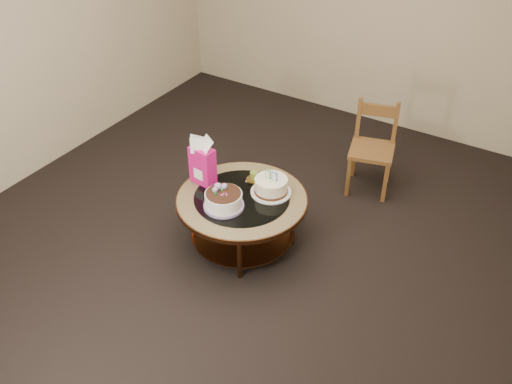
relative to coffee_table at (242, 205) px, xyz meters
The scene contains 8 objects.
ground 0.38m from the coffee_table, 164.05° to the left, with size 5.00×5.00×0.00m, color black.
room_walls 1.16m from the coffee_table, 164.05° to the left, with size 4.52×5.02×2.61m.
coffee_table is the anchor object (origin of this frame).
decorated_cake 0.23m from the coffee_table, 105.47° to the right, with size 0.30×0.30×0.18m.
cream_cake 0.27m from the coffee_table, 45.40° to the left, with size 0.32×0.32×0.20m.
gift_bag 0.46m from the coffee_table, behind, with size 0.21×0.16×0.40m.
pillar_candle 0.26m from the coffee_table, 98.52° to the left, with size 0.12×0.12×0.09m.
dining_chair 1.39m from the coffee_table, 66.58° to the left, with size 0.46×0.46×0.82m.
Camera 1 is at (1.94, -2.92, 3.07)m, focal length 40.00 mm.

